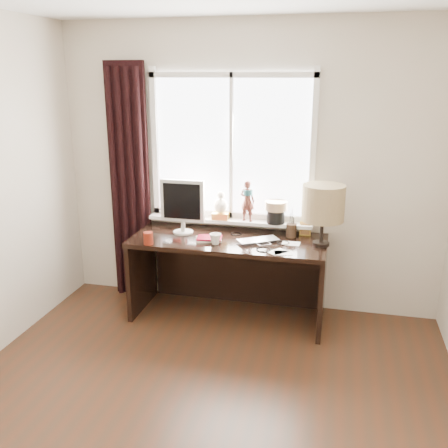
% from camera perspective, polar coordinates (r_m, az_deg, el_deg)
% --- Properties ---
extents(floor, '(3.50, 4.00, 0.00)m').
position_cam_1_polar(floor, '(3.32, -4.50, -23.30)').
color(floor, '#392416').
rests_on(floor, ground).
extents(wall_back, '(3.50, 0.00, 2.60)m').
position_cam_1_polar(wall_back, '(4.56, 2.80, 6.25)').
color(wall_back, '#C3B098').
rests_on(wall_back, ground).
extents(laptop, '(0.42, 0.38, 0.03)m').
position_cam_1_polar(laptop, '(4.29, 3.94, -1.89)').
color(laptop, silver).
rests_on(laptop, desk).
extents(mug, '(0.13, 0.13, 0.10)m').
position_cam_1_polar(mug, '(4.21, -0.99, -1.68)').
color(mug, white).
rests_on(mug, desk).
extents(red_cup, '(0.08, 0.08, 0.11)m').
position_cam_1_polar(red_cup, '(4.26, -8.64, -1.63)').
color(red_cup, maroon).
rests_on(red_cup, desk).
extents(window, '(1.52, 0.23, 1.40)m').
position_cam_1_polar(window, '(4.53, 0.81, 6.22)').
color(window, white).
rests_on(window, ground).
extents(curtain, '(0.38, 0.09, 2.25)m').
position_cam_1_polar(curtain, '(4.84, -10.77, 4.37)').
color(curtain, black).
rests_on(curtain, floor).
extents(desk, '(1.70, 0.70, 0.75)m').
position_cam_1_polar(desk, '(4.54, 0.77, -4.22)').
color(desk, black).
rests_on(desk, floor).
extents(monitor, '(0.40, 0.18, 0.49)m').
position_cam_1_polar(monitor, '(4.46, -4.77, 2.38)').
color(monitor, beige).
rests_on(monitor, desk).
extents(notebook_stack, '(0.26, 0.22, 0.03)m').
position_cam_1_polar(notebook_stack, '(4.32, -1.74, -1.68)').
color(notebook_stack, beige).
rests_on(notebook_stack, desk).
extents(brush_holder, '(0.09, 0.09, 0.25)m').
position_cam_1_polar(brush_holder, '(4.43, 7.70, -0.72)').
color(brush_holder, black).
rests_on(brush_holder, desk).
extents(icon_frame, '(0.10, 0.02, 0.13)m').
position_cam_1_polar(icon_frame, '(4.48, 9.27, -0.53)').
color(icon_frame, gold).
rests_on(icon_frame, desk).
extents(table_lamp, '(0.35, 0.35, 0.52)m').
position_cam_1_polar(table_lamp, '(4.17, 11.27, 2.29)').
color(table_lamp, black).
rests_on(table_lamp, desk).
extents(loose_papers, '(0.25, 0.38, 0.00)m').
position_cam_1_polar(loose_papers, '(4.13, 6.89, -2.88)').
color(loose_papers, white).
rests_on(loose_papers, desk).
extents(desk_cables, '(0.58, 0.50, 0.01)m').
position_cam_1_polar(desk_cables, '(4.25, 4.40, -2.19)').
color(desk_cables, black).
rests_on(desk_cables, desk).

